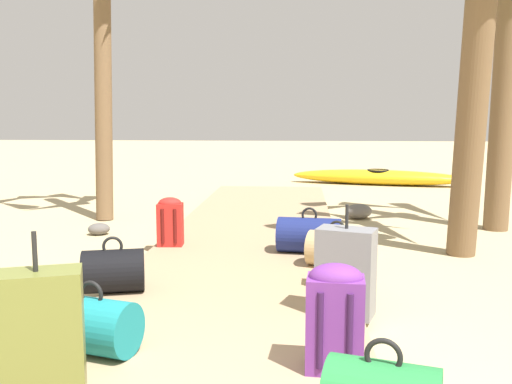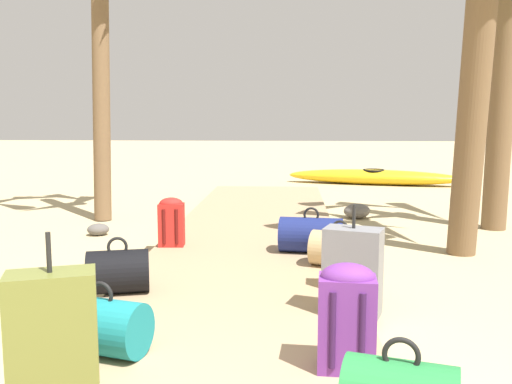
# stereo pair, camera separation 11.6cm
# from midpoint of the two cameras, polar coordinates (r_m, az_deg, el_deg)

# --- Properties ---
(ground_plane) EXTENTS (60.00, 60.00, 0.00)m
(ground_plane) POSITION_cam_midpoint_polar(r_m,az_deg,el_deg) (5.76, -1.71, -7.36)
(ground_plane) COLOR tan
(boardwalk) EXTENTS (2.05, 9.75, 0.08)m
(boardwalk) POSITION_cam_midpoint_polar(r_m,az_deg,el_deg) (6.70, -0.97, -4.88)
(boardwalk) COLOR tan
(boardwalk) RESTS_ON ground
(backpack_purple) EXTENTS (0.33, 0.26, 0.61)m
(backpack_purple) POSITION_cam_midpoint_polar(r_m,az_deg,el_deg) (3.22, 8.17, -12.18)
(backpack_purple) COLOR #6B2D84
(backpack_purple) RESTS_ON boardwalk
(duffel_bag_black) EXTENTS (0.56, 0.46, 0.46)m
(duffel_bag_black) POSITION_cam_midpoint_polar(r_m,az_deg,el_deg) (4.71, -14.50, -7.79)
(duffel_bag_black) COLOR black
(duffel_bag_black) RESTS_ON boardwalk
(duffel_bag_navy) EXTENTS (0.69, 0.44, 0.48)m
(duffel_bag_navy) POSITION_cam_midpoint_polar(r_m,az_deg,el_deg) (5.91, 5.04, -4.36)
(duffel_bag_navy) COLOR navy
(duffel_bag_navy) RESTS_ON boardwalk
(suitcase_olive) EXTENTS (0.47, 0.35, 0.87)m
(suitcase_olive) POSITION_cam_midpoint_polar(r_m,az_deg,el_deg) (2.99, -20.97, -13.87)
(suitcase_olive) COLOR olive
(suitcase_olive) RESTS_ON boardwalk
(duffel_bag_tan) EXTENTS (0.62, 0.49, 0.45)m
(duffel_bag_tan) POSITION_cam_midpoint_polar(r_m,az_deg,el_deg) (5.38, 7.89, -5.76)
(duffel_bag_tan) COLOR tan
(duffel_bag_tan) RESTS_ON boardwalk
(backpack_red) EXTENTS (0.28, 0.23, 0.54)m
(backpack_red) POSITION_cam_midpoint_polar(r_m,az_deg,el_deg) (6.24, -9.11, -2.88)
(backpack_red) COLOR red
(backpack_red) RESTS_ON boardwalk
(duffel_bag_teal) EXTENTS (0.60, 0.46, 0.45)m
(duffel_bag_teal) POSITION_cam_midpoint_polar(r_m,az_deg,el_deg) (3.58, -16.27, -12.94)
(duffel_bag_teal) COLOR #197A7F
(duffel_bag_teal) RESTS_ON boardwalk
(suitcase_grey) EXTENTS (0.45, 0.35, 0.80)m
(suitcase_grey) POSITION_cam_midpoint_polar(r_m,az_deg,el_deg) (4.09, 8.98, -7.97)
(suitcase_grey) COLOR slate
(suitcase_grey) RESTS_ON boardwalk
(backpack_yellow) EXTENTS (0.28, 0.21, 0.54)m
(backpack_yellow) POSITION_cam_midpoint_polar(r_m,az_deg,el_deg) (4.69, 8.47, -6.39)
(backpack_yellow) COLOR gold
(backpack_yellow) RESTS_ON boardwalk
(kayak) EXTENTS (3.88, 1.47, 0.34)m
(kayak) POSITION_cam_midpoint_polar(r_m,az_deg,el_deg) (12.75, 11.59, 1.50)
(kayak) COLOR gold
(kayak) RESTS_ON ground
(rock_right_near) EXTENTS (0.56, 0.56, 0.22)m
(rock_right_near) POSITION_cam_midpoint_polar(r_m,az_deg,el_deg) (8.45, 9.83, -1.91)
(rock_right_near) COLOR slate
(rock_right_near) RESTS_ON ground
(rock_left_near) EXTENTS (0.33, 0.30, 0.15)m
(rock_left_near) POSITION_cam_midpoint_polar(r_m,az_deg,el_deg) (7.42, -16.15, -3.67)
(rock_left_near) COLOR #5B5651
(rock_left_near) RESTS_ON ground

